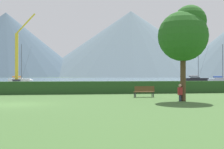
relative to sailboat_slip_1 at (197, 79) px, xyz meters
The scene contains 12 objects.
ground_plane 83.90m from the sailboat_slip_1, 122.12° to the right, with size 1000.00×1000.00×0.00m, color #3D602D.
harbor_water 79.62m from the sailboat_slip_1, 124.07° to the left, with size 320.00×246.00×0.00m, color slate.
hedge_line 74.81m from the sailboat_slip_1, 126.60° to the right, with size 80.00×1.20×1.27m, color #284C23.
sailboat_slip_1 is the anchor object (origin of this frame).
sailboat_slip_3 53.70m from the sailboat_slip_1, behind, with size 7.19×2.59×11.03m.
sailboat_slip_6 15.89m from the sailboat_slip_1, 91.52° to the right, with size 7.31×2.32×10.03m.
park_bench_near_path 74.33m from the sailboat_slip_1, 117.70° to the right, with size 1.81×0.61×0.95m.
person_seated_viewer 77.68m from the sailboat_slip_1, 115.20° to the right, with size 0.36×0.56×1.25m.
park_tree 77.48m from the sailboat_slip_1, 114.97° to the right, with size 3.68×3.68×7.05m.
dock_crane 54.21m from the sailboat_slip_1, behind, with size 6.08×2.00×19.45m.
distant_hill_west_ridge 310.54m from the sailboat_slip_1, 110.29° to the left, with size 189.41×189.41×76.14m, color #425666.
distant_hill_east_ridge 304.25m from the sailboat_slip_1, 81.31° to the left, with size 241.66×241.66×84.53m, color slate.
Camera 1 is at (3.08, -20.78, 1.86)m, focal length 50.03 mm.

